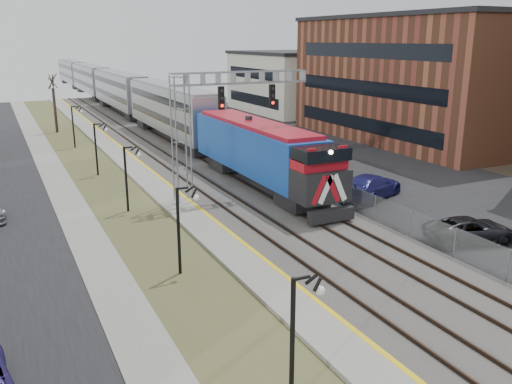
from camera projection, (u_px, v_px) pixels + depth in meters
sidewalk at (62, 189)px, 37.49m from camera, size 2.00×120.00×0.08m
grass_median at (106, 184)px, 38.75m from camera, size 4.00×120.00×0.06m
platform at (147, 179)px, 39.99m from camera, size 2.00×120.00×0.24m
ballast_bed at (210, 172)px, 42.09m from camera, size 8.00×120.00×0.20m
parking_lot at (339, 159)px, 47.14m from camera, size 16.00×120.00×0.04m
platform_edge at (158, 176)px, 40.32m from camera, size 0.24×120.00×0.01m
track_near at (186, 172)px, 41.20m from camera, size 1.58×120.00×0.15m
track_far at (228, 168)px, 42.67m from camera, size 1.58×120.00×0.15m
train at (115, 90)px, 77.67m from camera, size 3.00×108.65×5.33m
signal_gantry at (207, 114)px, 33.36m from camera, size 9.00×1.07×8.15m
lampposts at (177, 230)px, 23.74m from camera, size 0.14×62.14×4.00m
fence at (259, 158)px, 43.66m from camera, size 0.04×120.00×1.60m
buildings_east at (498, 83)px, 47.99m from camera, size 16.00×76.00×15.00m
car_lot_c at (471, 231)px, 27.62m from camera, size 5.05×3.32×1.29m
car_lot_d at (371, 187)px, 35.27m from camera, size 5.89×4.28×1.58m
car_lot_e at (282, 155)px, 45.12m from camera, size 4.52×1.96×1.52m
car_lot_f at (296, 151)px, 47.39m from camera, size 4.17×2.56×1.30m
car_lot_g at (242, 133)px, 55.57m from camera, size 4.73×2.86×1.51m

